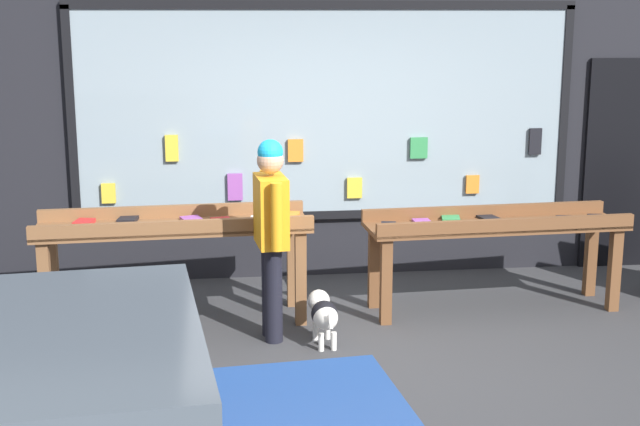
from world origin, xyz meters
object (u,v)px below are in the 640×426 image
display_table_left (174,235)px  person_browsing (271,226)px  display_table_right (495,232)px  small_dog (323,313)px

display_table_left → person_browsing: person_browsing is taller
display_table_right → small_dog: 1.75m
display_table_left → person_browsing: size_ratio=1.42×
display_table_right → small_dog: (-1.57, -0.65, -0.44)m
display_table_left → person_browsing: 0.93m
display_table_right → small_dog: size_ratio=3.68×
person_browsing → small_dog: bearing=-117.1°
display_table_left → display_table_right: bearing=-0.0°
display_table_left → person_browsing: (0.77, -0.49, 0.18)m
person_browsing → small_dog: 0.79m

